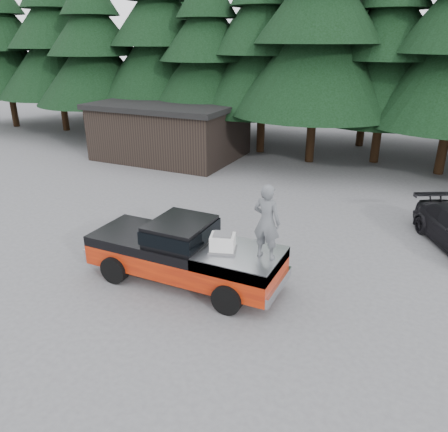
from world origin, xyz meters
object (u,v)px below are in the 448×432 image
at_px(man_on_bed, 267,222).
at_px(utility_building, 171,129).
at_px(air_compressor, 223,243).
at_px(pickup_truck, 185,261).

height_order(man_on_bed, utility_building, man_on_bed).
bearing_deg(air_compressor, pickup_truck, 158.05).
relative_size(pickup_truck, utility_building, 0.71).
relative_size(pickup_truck, man_on_bed, 2.91).
relative_size(man_on_bed, utility_building, 0.25).
height_order(air_compressor, man_on_bed, man_on_bed).
bearing_deg(utility_building, man_on_bed, -49.39).
relative_size(air_compressor, utility_building, 0.08).
bearing_deg(pickup_truck, utility_building, 123.27).
bearing_deg(air_compressor, man_on_bed, -9.75).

